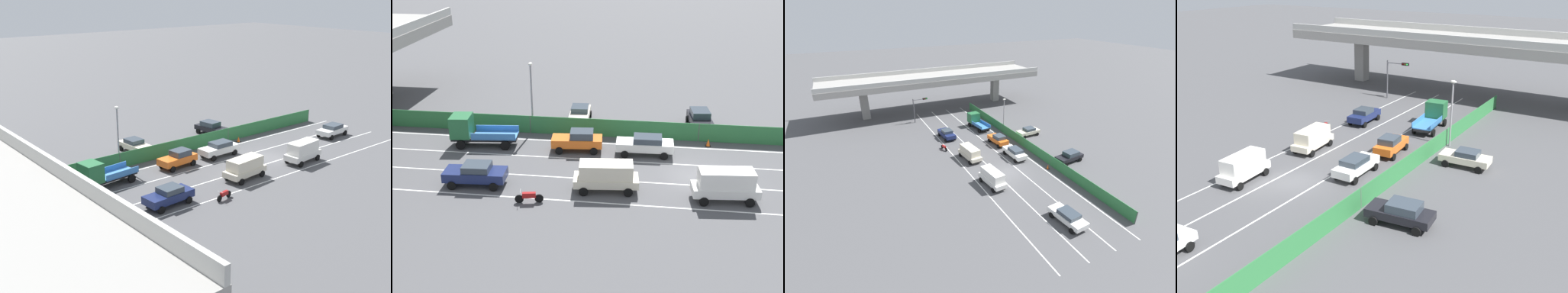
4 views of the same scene
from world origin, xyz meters
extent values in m
plane|color=#4C4C4F|center=(0.00, 0.00, 0.00)|extent=(300.00, 300.00, 0.00)
cube|color=silver|center=(-5.24, 6.60, 0.00)|extent=(0.14, 49.19, 0.01)
cube|color=silver|center=(-1.75, 6.60, 0.00)|extent=(0.14, 49.19, 0.01)
cube|color=silver|center=(1.75, 6.60, 0.00)|extent=(0.14, 49.19, 0.01)
cube|color=silver|center=(5.24, 6.60, 0.00)|extent=(0.14, 49.19, 0.01)
cube|color=gray|center=(0.00, 33.19, 7.03)|extent=(48.98, 10.77, 1.21)
cube|color=#B2B2AD|center=(0.00, 28.02, 8.08)|extent=(48.98, 0.30, 0.90)
cube|color=#B2B2AD|center=(0.00, 38.36, 8.08)|extent=(48.98, 0.30, 0.90)
cube|color=gray|center=(-15.67, 33.19, 3.21)|extent=(1.62, 1.62, 6.42)
cube|color=gray|center=(15.67, 33.19, 3.21)|extent=(1.62, 1.62, 6.42)
cube|color=#2D753D|center=(6.86, 6.60, 0.82)|extent=(0.06, 45.19, 1.64)
cylinder|color=#4C514C|center=(6.86, -16.00, 0.82)|extent=(0.10, 0.10, 1.64)
cylinder|color=#4C514C|center=(6.86, -0.94, 0.82)|extent=(0.10, 0.10, 1.64)
cylinder|color=#4C514C|center=(6.86, 14.13, 0.82)|extent=(0.10, 0.10, 1.64)
cylinder|color=#4C514C|center=(6.86, 29.19, 0.82)|extent=(0.10, 0.10, 1.64)
cube|color=navy|center=(-3.72, 15.66, 0.82)|extent=(2.12, 4.57, 0.68)
cube|color=#333D47|center=(-3.71, 15.50, 1.41)|extent=(1.74, 2.03, 0.49)
cylinder|color=black|center=(-4.74, 17.11, 0.32)|extent=(0.26, 0.65, 0.64)
cylinder|color=black|center=(-2.90, 17.23, 0.32)|extent=(0.26, 0.65, 0.64)
cylinder|color=black|center=(-4.54, 14.09, 0.32)|extent=(0.26, 0.65, 0.64)
cylinder|color=black|center=(-2.71, 14.20, 0.32)|extent=(0.26, 0.65, 0.64)
cube|color=silver|center=(-3.68, -2.05, 0.79)|extent=(2.16, 4.65, 0.61)
cube|color=silver|center=(-3.68, -2.05, 1.67)|extent=(1.88, 3.83, 1.16)
cylinder|color=black|center=(-4.69, -0.60, 0.32)|extent=(0.28, 0.66, 0.64)
cylinder|color=black|center=(-2.96, -0.44, 0.32)|extent=(0.28, 0.66, 0.64)
cylinder|color=black|center=(-4.41, -3.66, 0.32)|extent=(0.28, 0.66, 0.64)
cylinder|color=black|center=(-2.67, -3.50, 0.32)|extent=(0.28, 0.66, 0.64)
cube|color=orange|center=(3.44, 9.30, 0.83)|extent=(2.15, 4.35, 0.69)
cube|color=#333D47|center=(3.48, 8.89, 1.47)|extent=(1.72, 2.04, 0.60)
cylinder|color=black|center=(2.43, 10.64, 0.32)|extent=(0.28, 0.66, 0.64)
cylinder|color=black|center=(4.18, 10.81, 0.32)|extent=(0.28, 0.66, 0.64)
cylinder|color=black|center=(2.70, 7.80, 0.32)|extent=(0.28, 0.66, 0.64)
cylinder|color=black|center=(4.45, 7.96, 0.32)|extent=(0.28, 0.66, 0.64)
cube|color=white|center=(0.25, -12.48, 0.77)|extent=(2.21, 4.69, 0.57)
cube|color=#333D47|center=(0.26, -12.60, 1.28)|extent=(1.80, 2.35, 0.45)
cylinder|color=black|center=(-0.80, -11.02, 0.32)|extent=(0.27, 0.66, 0.64)
cylinder|color=black|center=(1.03, -10.86, 0.32)|extent=(0.27, 0.66, 0.64)
cylinder|color=black|center=(-0.54, -14.10, 0.32)|extent=(0.27, 0.66, 0.64)
cylinder|color=black|center=(1.29, -13.95, 0.32)|extent=(0.27, 0.66, 0.64)
cube|color=silver|center=(3.36, 3.65, 0.81)|extent=(1.92, 4.72, 0.67)
cube|color=#333D47|center=(3.36, 3.43, 1.38)|extent=(1.64, 2.34, 0.47)
cylinder|color=black|center=(2.42, 5.22, 0.32)|extent=(0.24, 0.65, 0.64)
cylinder|color=black|center=(4.22, 5.27, 0.32)|extent=(0.24, 0.65, 0.64)
cylinder|color=black|center=(2.50, 2.04, 0.32)|extent=(0.24, 0.65, 0.64)
cylinder|color=black|center=(4.30, 2.09, 0.32)|extent=(0.24, 0.65, 0.64)
cube|color=beige|center=(-3.31, 6.17, 0.76)|extent=(2.28, 4.74, 0.56)
cube|color=beige|center=(-3.31, 6.17, 1.58)|extent=(1.98, 3.90, 1.07)
cylinder|color=black|center=(-4.37, 7.63, 0.32)|extent=(0.28, 0.66, 0.64)
cylinder|color=black|center=(-2.55, 7.81, 0.32)|extent=(0.28, 0.66, 0.64)
cylinder|color=black|center=(-4.07, 4.53, 0.32)|extent=(0.28, 0.66, 0.64)
cylinder|color=black|center=(-2.24, 4.71, 0.32)|extent=(0.28, 0.66, 0.64)
cube|color=black|center=(3.54, 17.31, 0.73)|extent=(2.22, 5.69, 0.25)
cube|color=#236638|center=(3.34, 19.24, 1.76)|extent=(2.22, 1.87, 1.83)
cube|color=#3875BC|center=(3.64, 16.40, 0.90)|extent=(2.43, 3.93, 0.10)
cube|color=#3875BC|center=(2.66, 16.30, 1.17)|extent=(0.47, 3.72, 0.55)
cube|color=#3875BC|center=(4.62, 16.51, 1.17)|extent=(0.47, 3.72, 0.55)
cylinder|color=black|center=(2.32, 19.07, 0.40)|extent=(0.34, 0.82, 0.80)
cylinder|color=black|center=(4.36, 19.29, 0.40)|extent=(0.34, 0.82, 0.80)
cylinder|color=black|center=(2.72, 15.32, 0.40)|extent=(0.34, 0.82, 0.80)
cylinder|color=black|center=(4.76, 15.54, 0.40)|extent=(0.34, 0.82, 0.80)
cylinder|color=black|center=(-5.97, 11.83, 0.30)|extent=(0.21, 0.61, 0.60)
cylinder|color=black|center=(-5.71, 10.50, 0.30)|extent=(0.21, 0.61, 0.60)
cube|color=maroon|center=(-5.84, 11.17, 0.58)|extent=(0.45, 0.95, 0.36)
cylinder|color=#B2B2B2|center=(-5.95, 11.72, 0.92)|extent=(0.59, 0.14, 0.03)
cube|color=black|center=(10.22, -1.28, 0.77)|extent=(4.69, 2.35, 0.58)
cube|color=#333D47|center=(10.53, -1.24, 1.36)|extent=(2.34, 1.86, 0.60)
cylinder|color=black|center=(8.81, -2.37, 0.32)|extent=(0.66, 0.29, 0.64)
cylinder|color=black|center=(8.60, -0.54, 0.32)|extent=(0.66, 0.29, 0.64)
cylinder|color=black|center=(11.85, -2.02, 0.32)|extent=(0.66, 0.29, 0.64)
cylinder|color=black|center=(11.64, -0.19, 0.32)|extent=(0.66, 0.29, 0.64)
cube|color=beige|center=(10.34, 10.09, 0.77)|extent=(4.38, 2.08, 0.57)
cube|color=#333D47|center=(10.54, 10.10, 1.29)|extent=(1.97, 1.72, 0.47)
cylinder|color=black|center=(8.94, 9.09, 0.32)|extent=(0.65, 0.26, 0.64)
cylinder|color=black|center=(8.83, 10.92, 0.32)|extent=(0.65, 0.26, 0.64)
cylinder|color=black|center=(11.85, 9.27, 0.32)|extent=(0.65, 0.26, 0.64)
cylinder|color=black|center=(11.74, 11.09, 0.32)|extent=(0.65, 0.26, 0.64)
cylinder|color=#47474C|center=(-6.93, 26.10, 2.52)|extent=(0.18, 0.18, 5.05)
cylinder|color=#47474C|center=(-5.52, 26.20, 4.75)|extent=(2.82, 0.30, 0.12)
cube|color=black|center=(-4.39, 26.27, 4.75)|extent=(0.98, 0.34, 0.32)
sphere|color=#390706|center=(-4.68, 26.09, 4.75)|extent=(0.20, 0.20, 0.20)
sphere|color=#3B2806|center=(-4.38, 26.11, 4.75)|extent=(0.20, 0.20, 0.20)
sphere|color=green|center=(-4.08, 26.13, 4.75)|extent=(0.20, 0.20, 0.20)
cylinder|color=gray|center=(7.24, 13.99, 3.07)|extent=(0.16, 0.16, 6.15)
ellipsoid|color=silver|center=(7.24, 13.99, 6.33)|extent=(0.60, 0.36, 0.28)
cone|color=orange|center=(5.85, -1.71, 0.33)|extent=(0.36, 0.36, 0.67)
cube|color=black|center=(5.85, -1.71, 0.01)|extent=(0.47, 0.47, 0.03)
camera|label=1|loc=(-36.02, 38.84, 18.01)|focal=46.37mm
camera|label=2|loc=(-35.71, 3.08, 17.28)|focal=47.14mm
camera|label=3|loc=(-20.01, -32.00, 21.93)|focal=27.27mm
camera|label=4|loc=(22.83, -24.64, 15.88)|focal=41.67mm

